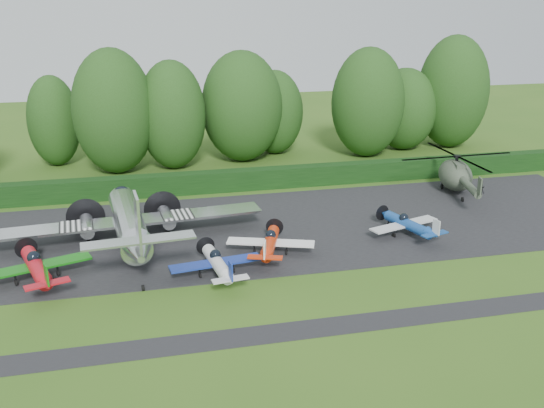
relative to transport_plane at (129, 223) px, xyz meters
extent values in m
plane|color=#2E5718|center=(7.81, -8.89, -1.91)|extent=(160.00, 160.00, 0.00)
cube|color=black|center=(7.81, 1.11, -1.90)|extent=(70.00, 18.00, 0.01)
cube|color=black|center=(7.81, -14.89, -1.90)|extent=(70.00, 2.00, 0.00)
cube|color=black|center=(7.81, 12.11, -1.91)|extent=(90.00, 1.60, 2.00)
cylinder|color=silver|center=(0.00, 0.33, -0.06)|extent=(2.23, 11.63, 2.23)
cone|color=silver|center=(0.00, 6.84, -0.06)|extent=(2.23, 1.45, 2.23)
cone|color=silver|center=(0.00, -6.65, 0.42)|extent=(2.23, 2.91, 2.23)
sphere|color=black|center=(0.00, 5.91, 0.42)|extent=(1.45, 1.45, 1.45)
cube|color=silver|center=(0.00, 1.29, -0.35)|extent=(21.32, 2.33, 0.21)
cube|color=white|center=(-3.88, 1.29, -0.24)|extent=(2.52, 2.42, 0.05)
cube|color=white|center=(3.88, 1.29, -0.24)|extent=(2.52, 2.42, 0.05)
cylinder|color=silver|center=(-3.10, 1.88, -0.60)|extent=(1.07, 3.10, 1.07)
cylinder|color=silver|center=(3.10, 1.88, -0.60)|extent=(1.07, 3.10, 1.07)
cylinder|color=black|center=(-3.10, 4.06, -0.60)|extent=(3.10, 0.03, 3.10)
cylinder|color=black|center=(3.10, 4.06, -0.60)|extent=(3.10, 0.03, 3.10)
cube|color=silver|center=(0.00, -7.43, 1.49)|extent=(7.27, 1.36, 0.14)
cube|color=silver|center=(0.00, -7.72, 2.84)|extent=(0.17, 2.13, 3.68)
cylinder|color=black|center=(-3.10, 1.49, -1.66)|extent=(0.24, 0.87, 0.87)
cylinder|color=black|center=(3.10, 1.49, -1.66)|extent=(0.24, 0.87, 0.87)
cylinder|color=black|center=(0.00, -7.82, -1.73)|extent=(0.17, 0.43, 0.43)
cylinder|color=#B0101B|center=(-6.10, -5.08, -0.75)|extent=(1.01, 5.78, 1.01)
sphere|color=black|center=(-6.10, -4.45, -0.28)|extent=(0.88, 0.88, 0.88)
cube|color=#11670F|center=(-6.10, -4.55, -0.91)|extent=(7.35, 1.37, 0.15)
cube|color=#B0101B|center=(-6.10, -8.54, -0.49)|extent=(2.73, 0.74, 0.11)
cube|color=#11670F|center=(-6.10, -8.65, 0.20)|extent=(0.11, 0.84, 1.37)
cylinder|color=black|center=(-6.10, -1.35, -0.75)|extent=(1.58, 0.02, 1.58)
cylinder|color=black|center=(-7.46, -4.76, -1.72)|extent=(0.15, 0.46, 0.46)
cylinder|color=black|center=(-4.73, -4.76, -1.72)|extent=(0.15, 0.46, 0.46)
cylinder|color=black|center=(-6.10, -2.34, -1.74)|extent=(0.13, 0.42, 0.42)
cylinder|color=silver|center=(5.84, -6.89, -0.90)|extent=(0.88, 5.05, 0.88)
sphere|color=black|center=(5.84, -6.34, -0.48)|extent=(0.77, 0.77, 0.77)
cube|color=navy|center=(5.84, -6.43, -1.03)|extent=(6.43, 1.19, 0.13)
cube|color=silver|center=(5.84, -9.92, -0.67)|extent=(2.39, 0.64, 0.09)
cube|color=navy|center=(5.84, -10.01, -0.07)|extent=(0.09, 0.73, 1.19)
cylinder|color=black|center=(5.84, -3.63, -0.90)|extent=(1.38, 0.02, 1.38)
cylinder|color=black|center=(4.64, -6.61, -1.74)|extent=(0.13, 0.40, 0.40)
cylinder|color=black|center=(7.03, -6.61, -1.74)|extent=(0.13, 0.40, 0.40)
cylinder|color=black|center=(5.84, -4.50, -1.76)|extent=(0.11, 0.37, 0.37)
cylinder|color=red|center=(10.10, -4.22, -0.88)|extent=(0.89, 5.12, 0.89)
sphere|color=black|center=(10.10, -3.67, -0.46)|extent=(0.78, 0.78, 0.78)
cube|color=white|center=(10.10, -3.76, -1.02)|extent=(6.52, 1.21, 0.13)
cube|color=red|center=(10.10, -7.30, -0.65)|extent=(2.42, 0.65, 0.09)
cube|color=white|center=(10.10, -7.39, -0.04)|extent=(0.09, 0.74, 1.21)
cylinder|color=black|center=(10.10, -0.92, -0.88)|extent=(1.40, 0.02, 1.40)
cylinder|color=black|center=(8.89, -3.95, -1.74)|extent=(0.13, 0.41, 0.41)
cylinder|color=black|center=(11.31, -3.95, -1.74)|extent=(0.13, 0.41, 0.41)
cylinder|color=black|center=(10.10, -1.80, -1.76)|extent=(0.11, 0.37, 0.37)
cylinder|color=navy|center=(21.72, -2.88, -0.93)|extent=(0.86, 4.90, 0.86)
sphere|color=black|center=(21.72, -2.34, -0.52)|extent=(0.75, 0.75, 0.75)
cube|color=silver|center=(21.72, -2.43, -1.06)|extent=(6.24, 1.16, 0.12)
cube|color=navy|center=(21.72, -5.82, -0.70)|extent=(2.32, 0.62, 0.09)
cube|color=silver|center=(21.72, -5.91, -0.12)|extent=(0.09, 0.71, 1.16)
cylinder|color=black|center=(21.72, 0.29, -0.93)|extent=(1.34, 0.02, 1.34)
cylinder|color=black|center=(20.56, -2.61, -1.75)|extent=(0.12, 0.39, 0.39)
cylinder|color=black|center=(22.88, -2.61, -1.75)|extent=(0.12, 0.39, 0.39)
cylinder|color=black|center=(21.72, -0.56, -1.76)|extent=(0.11, 0.36, 0.36)
ellipsoid|color=#354031|center=(31.05, 6.71, -0.18)|extent=(2.99, 5.48, 2.86)
cylinder|color=#354031|center=(31.05, 2.40, 0.11)|extent=(0.67, 5.75, 0.67)
cube|color=#354031|center=(31.05, -0.57, 0.97)|extent=(0.11, 0.86, 1.53)
cylinder|color=black|center=(31.05, 6.71, 1.25)|extent=(0.29, 0.29, 0.77)
cylinder|color=black|center=(31.05, 6.71, 1.69)|extent=(0.67, 0.67, 0.24)
cylinder|color=black|center=(31.05, 6.71, 1.69)|extent=(11.49, 11.49, 0.06)
cube|color=#354031|center=(31.05, 5.95, 0.92)|extent=(0.86, 1.92, 0.67)
ellipsoid|color=black|center=(31.05, 8.24, -0.09)|extent=(1.82, 1.82, 1.64)
cylinder|color=black|center=(30.09, 7.48, -1.62)|extent=(0.17, 0.54, 0.54)
cylinder|color=black|center=(32.01, 7.48, -1.62)|extent=(0.17, 0.54, 0.54)
cylinder|color=black|center=(31.05, 3.65, -1.67)|extent=(0.15, 0.46, 0.46)
cylinder|color=#3F3326|center=(31.37, 11.23, -1.34)|extent=(0.11, 0.11, 1.13)
cylinder|color=#3F3326|center=(34.19, 11.23, -1.34)|extent=(0.11, 0.11, 1.13)
cube|color=white|center=(32.78, 11.23, -0.68)|extent=(3.01, 0.08, 0.94)
cylinder|color=black|center=(-1.12, 21.15, 0.27)|extent=(0.70, 0.70, 4.35)
ellipsoid|color=#1F3D13|center=(-1.12, 21.15, 4.74)|extent=(8.61, 8.61, 13.28)
cylinder|color=black|center=(27.67, 21.88, 0.18)|extent=(0.70, 0.70, 4.17)
ellipsoid|color=#1F3D13|center=(27.67, 21.88, 4.47)|extent=(8.51, 8.51, 12.75)
cylinder|color=black|center=(39.58, 23.84, 0.35)|extent=(0.70, 0.70, 4.52)
ellipsoid|color=#1F3D13|center=(39.58, 23.84, 5.00)|extent=(8.65, 8.65, 13.81)
cylinder|color=black|center=(-7.79, 25.63, -0.25)|extent=(0.70, 0.70, 3.31)
ellipsoid|color=#1F3D13|center=(-7.79, 25.63, 3.15)|extent=(5.68, 5.68, 10.11)
cylinder|color=black|center=(4.97, 21.54, 0.04)|extent=(0.70, 0.70, 3.88)
ellipsoid|color=#1F3D13|center=(4.97, 21.54, 4.03)|extent=(7.35, 7.35, 11.87)
cylinder|color=black|center=(33.38, 24.03, -0.27)|extent=(0.70, 0.70, 3.27)
ellipsoid|color=#1F3D13|center=(33.38, 24.03, 3.09)|extent=(7.82, 7.82, 9.99)
cylinder|color=black|center=(12.96, 23.08, 0.15)|extent=(0.70, 0.70, 4.11)
ellipsoid|color=#1F3D13|center=(12.96, 23.08, 4.38)|extent=(9.18, 9.18, 12.57)
cylinder|color=black|center=(17.32, 25.48, -0.27)|extent=(0.70, 0.70, 3.27)
ellipsoid|color=#1F3D13|center=(17.32, 25.48, 3.10)|extent=(6.83, 6.83, 10.01)
camera|label=1|loc=(1.10, -44.44, 16.59)|focal=40.00mm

